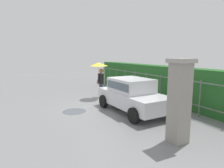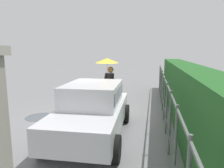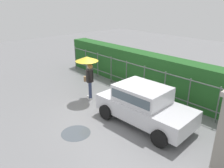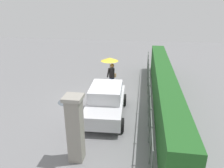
{
  "view_description": "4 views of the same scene",
  "coord_description": "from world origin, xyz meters",
  "views": [
    {
      "loc": [
        8.55,
        -3.98,
        2.53
      ],
      "look_at": [
        0.06,
        0.23,
        1.07
      ],
      "focal_mm": 30.63,
      "sensor_mm": 36.0,
      "label": 1
    },
    {
      "loc": [
        6.62,
        2.17,
        2.34
      ],
      "look_at": [
        -0.45,
        0.69,
        1.17
      ],
      "focal_mm": 31.85,
      "sensor_mm": 36.0,
      "label": 2
    },
    {
      "loc": [
        6.21,
        -5.36,
        4.49
      ],
      "look_at": [
        -0.39,
        0.61,
        1.03
      ],
      "focal_mm": 35.46,
      "sensor_mm": 36.0,
      "label": 3
    },
    {
      "loc": [
        10.45,
        2.17,
        5.16
      ],
      "look_at": [
        -0.09,
        0.6,
        1.03
      ],
      "focal_mm": 34.1,
      "sensor_mm": 36.0,
      "label": 4
    }
  ],
  "objects": [
    {
      "name": "ground_plane",
      "position": [
        0.0,
        0.0,
        0.0
      ],
      "size": [
        40.0,
        40.0,
        0.0
      ],
      "primitive_type": "plane",
      "color": "slate"
    },
    {
      "name": "car",
      "position": [
        1.46,
        0.54,
        0.8
      ],
      "size": [
        3.81,
        2.01,
        1.48
      ],
      "rotation": [
        0.0,
        0.0,
        0.05
      ],
      "color": "silver",
      "rests_on": "ground"
    },
    {
      "name": "pedestrian",
      "position": [
        -1.66,
        0.28,
        1.56
      ],
      "size": [
        1.03,
        1.03,
        2.08
      ],
      "rotation": [
        0.0,
        0.0,
        -2.21
      ],
      "color": "#2D3856",
      "rests_on": "ground"
    },
    {
      "name": "fence_section",
      "position": [
        -0.24,
        2.57,
        0.83
      ],
      "size": [
        12.05,
        0.05,
        1.5
      ],
      "color": "#59605B",
      "rests_on": "ground"
    },
    {
      "name": "hedge_row",
      "position": [
        -0.24,
        3.3,
        0.95
      ],
      "size": [
        13.0,
        0.9,
        1.9
      ],
      "primitive_type": "cube",
      "color": "#235B23",
      "rests_on": "ground"
    },
    {
      "name": "puddle_near",
      "position": [
        0.37,
        -1.82,
        0.0
      ],
      "size": [
        1.05,
        1.05,
        0.0
      ],
      "primitive_type": "cylinder",
      "color": "#4C545B",
      "rests_on": "ground"
    }
  ]
}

